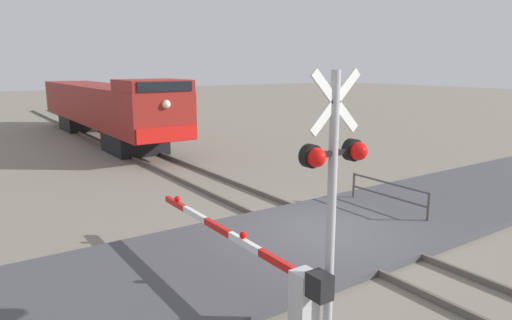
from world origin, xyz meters
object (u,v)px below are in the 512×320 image
at_px(locomotive, 105,107).
at_px(guard_railing, 388,193).
at_px(crossing_signal, 333,177).
at_px(crossing_gate, 275,274).

relative_size(locomotive, guard_railing, 6.53).
bearing_deg(crossing_signal, guard_railing, 32.24).
xyz_separation_m(crossing_signal, crossing_gate, (-0.26, 1.06, -1.89)).
bearing_deg(locomotive, guard_railing, -81.53).
bearing_deg(crossing_signal, crossing_gate, 103.64).
relative_size(crossing_signal, guard_railing, 1.51).
distance_m(locomotive, guard_railing, 18.59).
bearing_deg(crossing_gate, guard_railing, 23.30).
xyz_separation_m(crossing_signal, guard_railing, (5.85, 3.69, -2.03)).
xyz_separation_m(locomotive, crossing_gate, (-3.38, -20.97, -1.18)).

